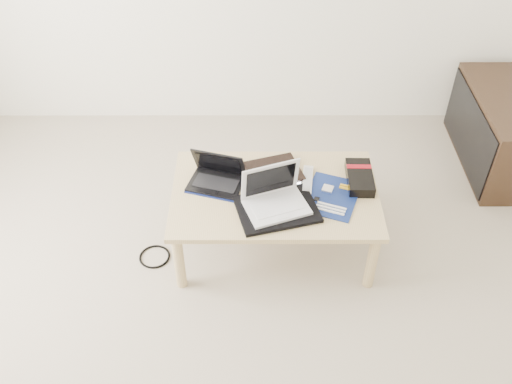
{
  "coord_description": "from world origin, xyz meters",
  "views": [
    {
      "loc": [
        0.19,
        -1.56,
        2.42
      ],
      "look_at": [
        0.2,
        0.69,
        0.4
      ],
      "focal_mm": 40.0,
      "sensor_mm": 36.0,
      "label": 1
    }
  ],
  "objects_px": {
    "media_cabinet": "(498,131)",
    "coffee_table": "(275,199)",
    "white_laptop": "(275,198)",
    "gpu_box": "(360,178)",
    "netbook": "(217,177)"
  },
  "relations": [
    {
      "from": "netbook",
      "to": "media_cabinet",
      "type": "bearing_deg",
      "value": 21.02
    },
    {
      "from": "netbook",
      "to": "white_laptop",
      "type": "relative_size",
      "value": 0.91
    },
    {
      "from": "media_cabinet",
      "to": "coffee_table",
      "type": "bearing_deg",
      "value": -152.82
    },
    {
      "from": "netbook",
      "to": "gpu_box",
      "type": "bearing_deg",
      "value": 0.9
    },
    {
      "from": "media_cabinet",
      "to": "white_laptop",
      "type": "height_order",
      "value": "white_laptop"
    },
    {
      "from": "netbook",
      "to": "white_laptop",
      "type": "height_order",
      "value": "white_laptop"
    },
    {
      "from": "media_cabinet",
      "to": "netbook",
      "type": "xyz_separation_m",
      "value": [
        -1.79,
        -0.69,
        0.19
      ]
    },
    {
      "from": "coffee_table",
      "to": "media_cabinet",
      "type": "height_order",
      "value": "media_cabinet"
    },
    {
      "from": "white_laptop",
      "to": "media_cabinet",
      "type": "bearing_deg",
      "value": 30.57
    },
    {
      "from": "coffee_table",
      "to": "gpu_box",
      "type": "relative_size",
      "value": 4.03
    },
    {
      "from": "gpu_box",
      "to": "white_laptop",
      "type": "bearing_deg",
      "value": -156.63
    },
    {
      "from": "media_cabinet",
      "to": "white_laptop",
      "type": "bearing_deg",
      "value": -149.43
    },
    {
      "from": "white_laptop",
      "to": "gpu_box",
      "type": "distance_m",
      "value": 0.51
    },
    {
      "from": "media_cabinet",
      "to": "gpu_box",
      "type": "distance_m",
      "value": 1.23
    },
    {
      "from": "media_cabinet",
      "to": "netbook",
      "type": "relative_size",
      "value": 2.7
    }
  ]
}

